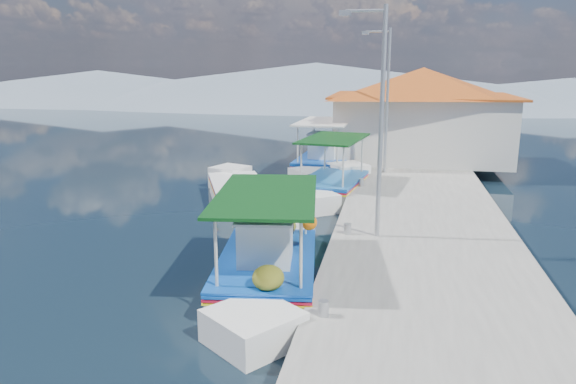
# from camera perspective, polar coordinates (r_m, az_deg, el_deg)

# --- Properties ---
(ground) EXTENTS (160.00, 160.00, 0.00)m
(ground) POSITION_cam_1_polar(r_m,az_deg,el_deg) (14.00, -10.32, -7.93)
(ground) COLOR black
(ground) RESTS_ON ground
(quay) EXTENTS (5.00, 44.00, 0.50)m
(quay) POSITION_cam_1_polar(r_m,az_deg,el_deg) (18.74, 13.81, -1.78)
(quay) COLOR #99968F
(quay) RESTS_ON ground
(bollards) EXTENTS (0.20, 17.20, 0.30)m
(bollards) POSITION_cam_1_polar(r_m,az_deg,el_deg) (17.93, 7.26, -0.86)
(bollards) COLOR #A5A8AD
(bollards) RESTS_ON quay
(main_caique) EXTENTS (2.83, 7.46, 2.48)m
(main_caique) POSITION_cam_1_polar(r_m,az_deg,el_deg) (12.63, -2.10, -7.80)
(main_caique) COLOR silver
(main_caique) RESTS_ON ground
(caique_green_canopy) EXTENTS (2.71, 6.76, 2.56)m
(caique_green_canopy) POSITION_cam_1_polar(r_m,az_deg,el_deg) (21.11, 4.78, 0.64)
(caique_green_canopy) COLOR silver
(caique_green_canopy) RESTS_ON ground
(caique_blue_hull) EXTENTS (3.50, 5.86, 1.14)m
(caique_blue_hull) POSITION_cam_1_polar(r_m,az_deg,el_deg) (20.43, -5.29, -0.02)
(caique_blue_hull) COLOR silver
(caique_blue_hull) RESTS_ON ground
(caique_far) EXTENTS (2.56, 7.82, 2.74)m
(caique_far) POSITION_cam_1_polar(r_m,az_deg,el_deg) (25.52, 3.92, 3.19)
(caique_far) COLOR silver
(caique_far) RESTS_ON ground
(harbor_building) EXTENTS (10.49, 10.49, 4.40)m
(harbor_building) POSITION_cam_1_polar(r_m,az_deg,el_deg) (27.21, 14.00, 8.29)
(harbor_building) COLOR silver
(harbor_building) RESTS_ON quay
(lamp_post_near) EXTENTS (1.21, 0.14, 6.00)m
(lamp_post_near) POSITION_cam_1_polar(r_m,az_deg,el_deg) (14.15, 9.57, 8.40)
(lamp_post_near) COLOR #A5A8AD
(lamp_post_near) RESTS_ON quay
(lamp_post_far) EXTENTS (1.21, 0.14, 6.00)m
(lamp_post_far) POSITION_cam_1_polar(r_m,az_deg,el_deg) (23.12, 10.33, 10.29)
(lamp_post_far) COLOR #A5A8AD
(lamp_post_far) RESTS_ON quay
(mountain_ridge) EXTENTS (171.40, 96.00, 5.50)m
(mountain_ridge) POSITION_cam_1_polar(r_m,az_deg,el_deg) (68.17, 12.79, 10.64)
(mountain_ridge) COLOR slate
(mountain_ridge) RESTS_ON ground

